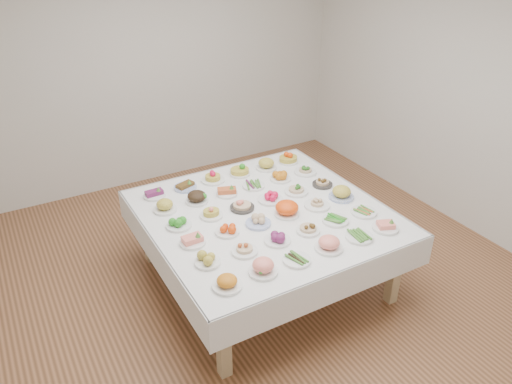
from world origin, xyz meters
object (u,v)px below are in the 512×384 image
dish_0 (227,281)px  dish_18 (179,222)px  dish_35 (288,157)px  display_table (264,219)px

dish_0 → dish_18: (0.00, 0.91, -0.01)m
dish_0 → dish_35: dish_35 is taller
display_table → dish_35: (0.74, 0.76, 0.13)m
dish_35 → display_table: bearing=-134.5°
dish_0 → dish_35: 2.13m
dish_18 → dish_35: (1.49, 0.61, 0.02)m
dish_0 → dish_18: dish_0 is taller
dish_0 → dish_35: size_ratio=1.08×
dish_18 → dish_35: bearing=22.1°
display_table → dish_0: dish_0 is taller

